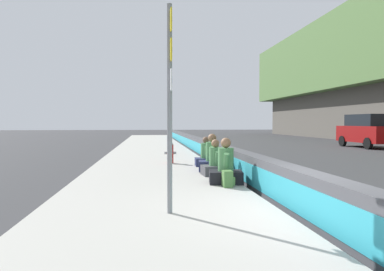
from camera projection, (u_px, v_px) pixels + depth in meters
ground_plane at (312, 221)px, 6.28m from camera, size 160.00×160.00×0.00m
sidewalk_strip at (159, 222)px, 5.96m from camera, size 80.00×4.40×0.14m
jersey_barrier at (312, 197)px, 6.26m from camera, size 76.00×0.45×0.85m
route_sign_post at (170, 92)px, 6.23m from camera, size 0.44×0.09×3.60m
fire_hydrant at (170, 152)px, 14.04m from camera, size 0.26×0.46×0.88m
seated_person_foreground at (226, 169)px, 9.40m from camera, size 0.83×0.94×1.18m
seated_person_middle at (215, 164)px, 10.84m from camera, size 0.71×0.82×1.07m
seated_person_rear at (212, 159)px, 11.78m from camera, size 0.85×0.96×1.21m
seated_person_far at (206, 157)px, 13.14m from camera, size 0.68×0.79×1.06m
backpack at (228, 179)px, 8.86m from camera, size 0.32×0.28×0.40m
parked_car_fourth at (368, 130)px, 24.72m from camera, size 4.80×2.07×2.28m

